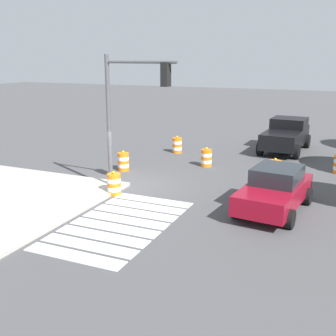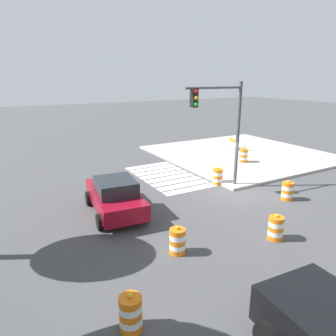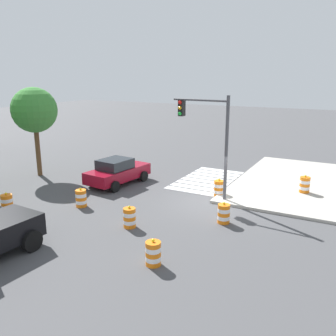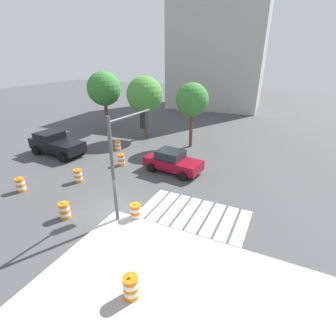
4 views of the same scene
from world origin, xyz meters
TOP-DOWN VIEW (x-y plane):
  - ground_plane at (0.00, 0.00)m, footprint 120.00×120.00m
  - sidewalk_corner at (6.00, -6.00)m, footprint 12.00×12.00m
  - crosswalk_stripes at (4.00, 1.80)m, footprint 5.85×3.20m
  - sports_car at (0.54, 6.39)m, footprint 4.48×2.50m
  - traffic_barrel_near_corner at (-2.17, -1.55)m, footprint 0.56×0.56m
  - traffic_barrel_crosswalk_end at (-4.62, 2.00)m, footprint 0.56×0.56m
  - traffic_barrel_median_near at (-3.62, 5.69)m, footprint 0.56×0.56m
  - traffic_barrel_median_far at (-5.96, 8.41)m, footprint 0.56×0.56m
  - traffic_barrel_far_curb at (1.35, 0.00)m, footprint 0.56×0.56m
  - traffic_barrel_on_sidewalk at (3.85, -4.22)m, footprint 0.56×0.56m
  - construction_barricade at (7.06, -6.28)m, footprint 1.36×1.00m
  - traffic_light_pole at (0.68, 0.54)m, footprint 0.50×3.28m

SIDE VIEW (x-z plane):
  - ground_plane at x=0.00m, z-range 0.00..0.00m
  - crosswalk_stripes at x=4.00m, z-range 0.00..0.02m
  - sidewalk_corner at x=6.00m, z-range 0.00..0.15m
  - traffic_barrel_near_corner at x=-2.17m, z-range -0.06..0.96m
  - traffic_barrel_crosswalk_end at x=-4.62m, z-range -0.06..0.96m
  - traffic_barrel_median_near at x=-3.62m, z-range -0.06..0.96m
  - traffic_barrel_median_far at x=-5.96m, z-range -0.06..0.96m
  - traffic_barrel_far_curb at x=1.35m, z-range -0.06..0.96m
  - traffic_barrel_on_sidewalk at x=3.85m, z-range 0.09..1.11m
  - construction_barricade at x=7.06m, z-range 0.22..1.22m
  - sports_car at x=0.54m, z-range 0.00..1.63m
  - traffic_light_pole at x=0.68m, z-range 1.16..6.66m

